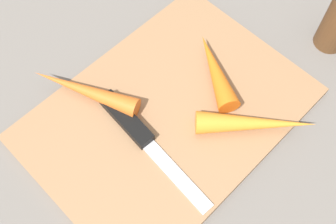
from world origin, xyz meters
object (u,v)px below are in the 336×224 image
(carrot_longest, at_px, (256,123))
(knife, at_px, (132,126))
(cutting_board, at_px, (168,114))
(carrot_shortest, at_px, (215,70))
(carrot_medium, at_px, (85,90))

(carrot_longest, bearing_deg, knife, -179.26)
(cutting_board, relative_size, carrot_shortest, 3.04)
(carrot_shortest, distance_m, carrot_longest, 0.09)
(carrot_shortest, bearing_deg, carrot_medium, 84.83)
(cutting_board, xyz_separation_m, carrot_longest, (-0.06, 0.10, 0.02))
(cutting_board, relative_size, knife, 1.79)
(knife, distance_m, carrot_longest, 0.16)
(cutting_board, bearing_deg, carrot_longest, 122.73)
(carrot_shortest, xyz_separation_m, carrot_longest, (0.02, 0.09, -0.00))
(knife, relative_size, carrot_shortest, 1.70)
(cutting_board, distance_m, carrot_longest, 0.12)
(knife, distance_m, carrot_medium, 0.08)
(carrot_longest, bearing_deg, carrot_medium, 168.35)
(knife, distance_m, carrot_shortest, 0.14)
(knife, relative_size, carrot_medium, 1.33)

